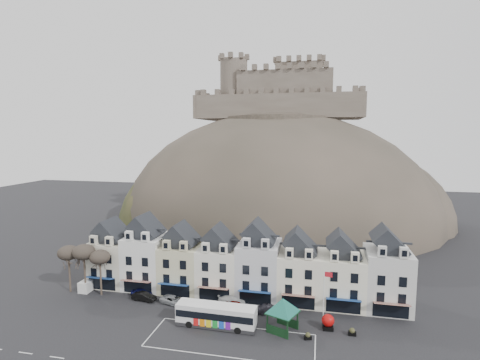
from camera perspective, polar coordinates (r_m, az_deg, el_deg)
name	(u,v)px	position (r m, az deg, el deg)	size (l,w,h in m)	color
ground	(214,344)	(53.53, -4.02, -23.62)	(300.00, 300.00, 0.00)	black
coach_bay_markings	(231,340)	(54.13, -1.40, -23.24)	(22.00, 7.50, 0.01)	silver
townhouse_terrace	(240,264)	(65.33, 0.06, -12.64)	(54.40, 9.35, 11.80)	beige
castle_hill	(280,223)	(116.96, 6.09, -6.48)	(100.00, 76.00, 68.00)	#343128
castle	(281,93)	(121.48, 6.34, 13.06)	(50.20, 22.20, 22.00)	brown
tree_left_far	(68,253)	(71.93, -24.68, -10.10)	(3.61, 3.61, 8.24)	#352D21
tree_left_mid	(84,252)	(70.12, -22.70, -10.15)	(3.78, 3.78, 8.64)	#352D21
tree_left_near	(100,258)	(68.70, -20.58, -11.00)	(3.43, 3.43, 7.84)	#352D21
bus	(216,314)	(56.57, -3.64, -19.77)	(11.51, 2.93, 3.23)	#262628
bus_shelter	(283,306)	(54.83, 6.53, -18.48)	(6.96, 6.96, 4.78)	black
red_buoy	(328,322)	(57.48, 13.26, -20.26)	(1.74, 1.74, 2.16)	black
flagpole	(324,294)	(56.89, 12.75, -16.55)	(1.18, 0.27, 8.22)	silver
white_van	(89,284)	(73.49, -22.00, -14.52)	(1.79, 4.08, 1.86)	silver
planter_west	(308,336)	(54.84, 10.29, -22.36)	(1.08, 0.76, 0.98)	black
planter_east	(352,332)	(57.01, 16.71, -21.28)	(1.08, 0.75, 1.07)	black
car_navy	(142,293)	(68.12, -14.78, -16.26)	(1.47, 3.67, 1.25)	#0C0E3C
car_black	(144,297)	(66.40, -14.41, -16.83)	(1.44, 4.12, 1.36)	black
car_silver	(173,300)	(64.28, -10.12, -17.59)	(2.09, 4.45, 1.26)	#9DA0A4
car_white	(232,299)	(63.61, -1.23, -17.73)	(1.83, 4.50, 1.31)	white
car_maroon	(237,306)	(61.66, -0.52, -18.58)	(1.50, 3.73, 1.27)	#560904
car_charcoal	(269,309)	(60.69, 4.51, -19.03)	(1.37, 3.94, 1.30)	black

